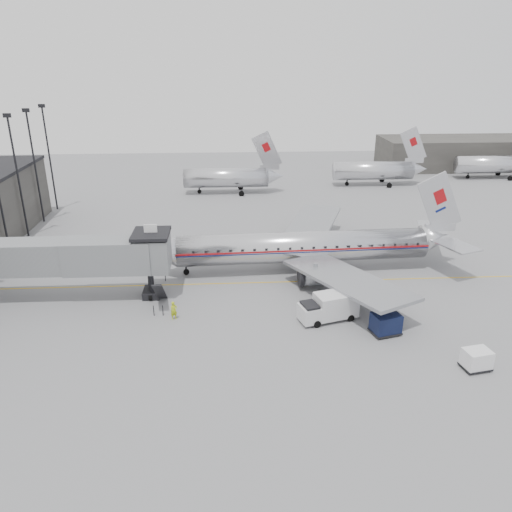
{
  "coord_description": "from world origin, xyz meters",
  "views": [
    {
      "loc": [
        -1.85,
        -40.09,
        21.54
      ],
      "look_at": [
        0.85,
        5.34,
        3.2
      ],
      "focal_mm": 35.0,
      "sensor_mm": 36.0,
      "label": 1
    }
  ],
  "objects_px": {
    "service_van": "(329,307)",
    "baggage_cart_navy": "(386,323)",
    "baggage_cart_white": "(477,359)",
    "airliner": "(308,247)",
    "ramp_worker": "(174,311)"
  },
  "relations": [
    {
      "from": "airliner",
      "to": "ramp_worker",
      "type": "bearing_deg",
      "value": -145.33
    },
    {
      "from": "airliner",
      "to": "ramp_worker",
      "type": "distance_m",
      "value": 16.91
    },
    {
      "from": "ramp_worker",
      "to": "service_van",
      "type": "bearing_deg",
      "value": -28.97
    },
    {
      "from": "baggage_cart_white",
      "to": "ramp_worker",
      "type": "relative_size",
      "value": 1.34
    },
    {
      "from": "service_van",
      "to": "baggage_cart_navy",
      "type": "bearing_deg",
      "value": -48.06
    },
    {
      "from": "baggage_cart_white",
      "to": "airliner",
      "type": "bearing_deg",
      "value": 106.04
    },
    {
      "from": "service_van",
      "to": "baggage_cart_white",
      "type": "relative_size",
      "value": 2.44
    },
    {
      "from": "service_van",
      "to": "ramp_worker",
      "type": "relative_size",
      "value": 3.26
    },
    {
      "from": "service_van",
      "to": "baggage_cart_navy",
      "type": "distance_m",
      "value": 5.01
    },
    {
      "from": "service_van",
      "to": "baggage_cart_navy",
      "type": "height_order",
      "value": "service_van"
    },
    {
      "from": "baggage_cart_navy",
      "to": "ramp_worker",
      "type": "xyz_separation_m",
      "value": [
        -17.75,
        3.53,
        -0.13
      ]
    },
    {
      "from": "baggage_cart_white",
      "to": "ramp_worker",
      "type": "xyz_separation_m",
      "value": [
        -22.92,
        8.87,
        0.0
      ]
    },
    {
      "from": "airliner",
      "to": "service_van",
      "type": "height_order",
      "value": "airliner"
    },
    {
      "from": "service_van",
      "to": "ramp_worker",
      "type": "distance_m",
      "value": 13.54
    },
    {
      "from": "airliner",
      "to": "baggage_cart_navy",
      "type": "xyz_separation_m",
      "value": [
        4.35,
        -13.69,
        -1.67
      ]
    }
  ]
}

